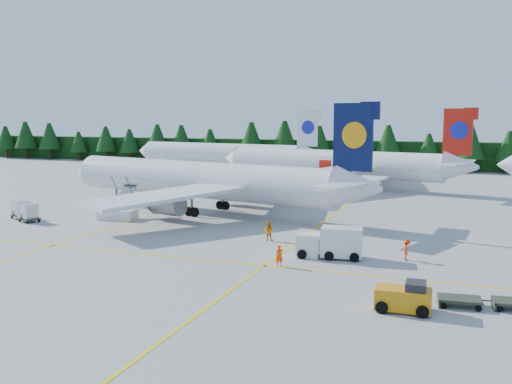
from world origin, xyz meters
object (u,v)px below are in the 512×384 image
(airliner_red, at_px, (327,163))
(service_truck, at_px, (330,243))
(baggage_tug, at_px, (405,297))
(airstairs, at_px, (119,212))
(airliner_navy, at_px, (192,180))

(airliner_red, bearing_deg, service_truck, -63.47)
(baggage_tug, bearing_deg, airstairs, 147.11)
(service_truck, bearing_deg, airliner_navy, 133.96)
(airliner_red, height_order, service_truck, airliner_red)
(airliner_navy, relative_size, baggage_tug, 13.27)
(baggage_tug, bearing_deg, airliner_red, 106.07)
(airliner_navy, relative_size, airliner_red, 1.01)
(airstairs, bearing_deg, baggage_tug, -38.81)
(airliner_red, xyz_separation_m, service_truck, (11.24, -46.66, -2.52))
(airstairs, bearing_deg, airliner_navy, 47.27)
(airstairs, height_order, service_truck, airstairs)
(airstairs, bearing_deg, service_truck, -26.81)
(baggage_tug, bearing_deg, airliner_navy, 133.44)
(airliner_navy, distance_m, baggage_tug, 39.55)
(airstairs, height_order, baggage_tug, airstairs)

